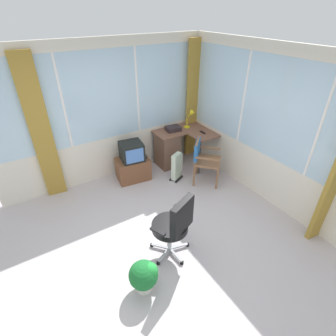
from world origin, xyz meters
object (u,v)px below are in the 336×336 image
at_px(tv_remote, 203,132).
at_px(desk, 169,148).
at_px(paper_tray, 173,129).
at_px(wooden_armchair, 202,156).
at_px(desk_lamp, 191,116).
at_px(office_chair, 175,223).
at_px(tv_on_stand, 133,163).
at_px(space_heater, 177,166).
at_px(potted_plant, 144,275).

bearing_deg(tv_remote, desk, 147.70).
bearing_deg(paper_tray, wooden_armchair, -84.52).
xyz_separation_m(desk, wooden_armchair, (0.21, -0.86, 0.15)).
relative_size(desk_lamp, tv_remote, 2.65).
bearing_deg(office_chair, tv_on_stand, 80.48).
height_order(paper_tray, space_heater, paper_tray).
distance_m(wooden_armchair, tv_on_stand, 1.38).
distance_m(desk, desk_lamp, 0.83).
xyz_separation_m(desk, potted_plant, (-1.86, -2.39, -0.16)).
xyz_separation_m(office_chair, space_heater, (1.09, 1.57, -0.29)).
relative_size(office_chair, space_heater, 1.74).
bearing_deg(wooden_armchair, desk, 103.92).
height_order(tv_remote, space_heater, tv_remote).
relative_size(tv_remote, office_chair, 0.15).
bearing_deg(potted_plant, desk, 52.12).
distance_m(desk, space_heater, 0.58).
distance_m(tv_on_stand, potted_plant, 2.50).
bearing_deg(potted_plant, office_chair, 23.54).
height_order(wooden_armchair, space_heater, wooden_armchair).
bearing_deg(tv_on_stand, tv_remote, -11.63).
relative_size(tv_remote, paper_tray, 0.50).
distance_m(paper_tray, space_heater, 0.84).
distance_m(tv_remote, space_heater, 0.91).
xyz_separation_m(wooden_armchair, potted_plant, (-2.07, -1.53, -0.31)).
relative_size(paper_tray, wooden_armchair, 0.34).
height_order(desk, potted_plant, desk).
relative_size(desk, paper_tray, 3.69).
height_order(wooden_armchair, office_chair, office_chair).
distance_m(tv_remote, potted_plant, 3.20).
relative_size(desk, wooden_armchair, 1.25).
height_order(tv_remote, wooden_armchair, wooden_armchair).
bearing_deg(space_heater, paper_tray, 64.61).
bearing_deg(paper_tray, office_chair, -122.41).
bearing_deg(desk, desk_lamp, -2.07).
relative_size(desk, office_chair, 1.09).
relative_size(desk_lamp, tv_on_stand, 0.49).
relative_size(desk, potted_plant, 2.45).
xyz_separation_m(desk, space_heater, (-0.15, -0.55, -0.12)).
distance_m(desk_lamp, tv_remote, 0.44).
bearing_deg(tv_on_stand, wooden_armchair, -34.92).
bearing_deg(wooden_armchair, desk_lamp, 68.17).
bearing_deg(tv_on_stand, desk_lamp, 2.24).
height_order(desk, paper_tray, paper_tray).
distance_m(paper_tray, potted_plant, 3.19).
bearing_deg(desk, paper_tray, 18.31).
bearing_deg(wooden_armchair, potted_plant, -143.50).
bearing_deg(space_heater, office_chair, -124.81).
bearing_deg(desk, space_heater, -105.71).
bearing_deg(tv_remote, wooden_armchair, -127.51).
xyz_separation_m(tv_on_stand, space_heater, (0.75, -0.47, -0.06)).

